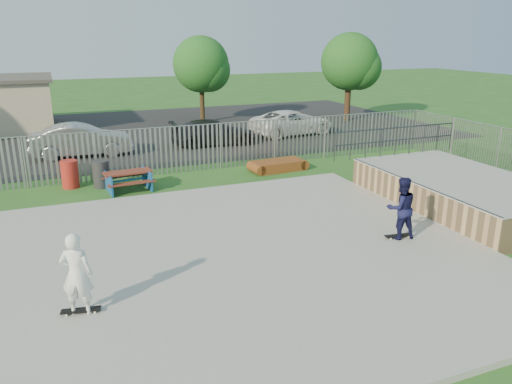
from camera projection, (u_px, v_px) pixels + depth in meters
name	position (u px, v px, depth m)	size (l,w,h in m)	color
ground	(199.00, 265.00, 12.76)	(120.00, 120.00, 0.00)	#285C1F
concrete_slab	(198.00, 263.00, 12.73)	(15.00, 12.00, 0.15)	#9B9C96
quarter_pipe	(460.00, 191.00, 16.93)	(5.50, 7.05, 2.19)	tan
fence	(189.00, 178.00, 16.86)	(26.04, 16.02, 2.00)	gray
picnic_table	(128.00, 181.00, 18.81)	(1.85, 1.57, 0.74)	maroon
funbox	(278.00, 166.00, 21.62)	(2.20, 1.20, 0.43)	brown
trash_bin_red	(70.00, 174.00, 19.10)	(0.64, 0.64, 1.06)	#AD221A
trash_bin_grey	(101.00, 174.00, 19.16)	(0.62, 0.62, 1.04)	#29292C
parking_lot	(110.00, 134.00, 29.52)	(40.00, 18.00, 0.02)	black
car_silver	(81.00, 140.00, 23.94)	(1.64, 4.71, 1.55)	#A5A5AA
car_dark	(214.00, 132.00, 26.46)	(1.85, 4.55, 1.32)	black
car_white	(292.00, 122.00, 29.20)	(2.34, 5.07, 1.41)	white
tree_mid	(201.00, 64.00, 32.40)	(3.63, 3.63, 5.61)	#3E2E19
tree_right	(350.00, 62.00, 32.98)	(3.77, 3.77, 5.81)	#432B1A
skateboard_a	(398.00, 236.00, 14.12)	(0.82, 0.31, 0.08)	black
skateboard_b	(81.00, 311.00, 10.30)	(0.82, 0.35, 0.08)	black
skater_navy	(401.00, 208.00, 13.86)	(0.86, 0.67, 1.78)	#12133A
skater_white	(77.00, 274.00, 10.04)	(0.65, 0.42, 1.78)	white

